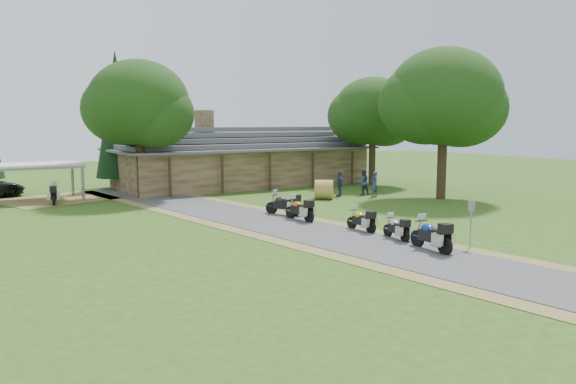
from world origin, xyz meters
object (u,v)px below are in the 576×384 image
carport (37,182)px  motorcycle_row_d (300,208)px  lodge (243,156)px  motorcycle_row_b (396,227)px  motorcycle_row_c (361,219)px  motorcycle_row_e (284,203)px  motorcycle_carport_a (54,193)px  hay_bale (324,190)px  motorcycle_row_a (431,234)px

carport → motorcycle_row_d: size_ratio=2.93×
lodge → motorcycle_row_b: (-4.20, -23.26, -1.88)m
carport → motorcycle_row_c: bearing=-60.1°
lodge → motorcycle_row_e: (-5.10, -14.96, -1.75)m
motorcycle_carport_a → hay_bale: (16.13, -7.28, -0.02)m
motorcycle_row_b → carport: bearing=35.9°
motorcycle_row_b → motorcycle_row_c: size_ratio=0.96×
carport → motorcycle_row_a: (11.51, -24.61, -0.53)m
carport → motorcycle_carport_a: (0.65, -2.32, -0.57)m
motorcycle_row_a → motorcycle_carport_a: motorcycle_row_a is taller
motorcycle_carport_a → motorcycle_row_a: bearing=-143.4°
carport → lodge: bearing=3.1°
motorcycle_row_e → motorcycle_row_c: bearing=159.6°
hay_bale → motorcycle_row_d: bearing=-134.0°
motorcycle_row_c → lodge: bearing=-14.2°
lodge → motorcycle_row_d: 17.79m
motorcycle_row_d → hay_bale: 8.64m
lodge → motorcycle_row_a: size_ratio=10.24×
carport → hay_bale: bearing=-30.5°
carport → motorcycle_row_e: carport is taller
motorcycle_row_d → lodge: bearing=-24.1°
lodge → motorcycle_carport_a: size_ratio=10.77×
motorcycle_row_a → motorcycle_row_b: motorcycle_row_a is taller
lodge → motorcycle_row_d: lodge is taller
motorcycle_carport_a → carport: bearing=26.2°
motorcycle_row_c → hay_bale: size_ratio=1.31×
lodge → motorcycle_row_c: size_ratio=12.27×
motorcycle_row_c → hay_bale: (5.04, 10.23, 0.07)m
motorcycle_row_c → hay_bale: hay_bale is taller
motorcycle_row_a → motorcycle_row_d: (-0.73, 8.79, -0.04)m
carport → motorcycle_row_d: carport is taller
motorcycle_carport_a → lodge: bearing=-66.9°
motorcycle_row_e → hay_bale: bearing=-81.7°
motorcycle_row_d → motorcycle_row_e: 1.94m
motorcycle_row_e → hay_bale: size_ratio=1.53×
motorcycle_row_a → motorcycle_carport_a: size_ratio=1.05×
lodge → motorcycle_row_c: lodge is taller
motorcycle_row_a → lodge: bearing=-5.7°
motorcycle_carport_a → motorcycle_row_d: bearing=-132.5°
motorcycle_row_c → hay_bale: 11.40m
carport → motorcycle_row_b: (11.85, -22.18, -0.68)m
motorcycle_row_c → motorcycle_row_e: motorcycle_row_e is taller
lodge → motorcycle_row_b: 23.71m
motorcycle_row_c → motorcycle_row_a: bearing=174.7°
carport → motorcycle_row_c: (11.74, -19.83, -0.65)m
motorcycle_row_b → motorcycle_carport_a: 22.80m
hay_bale → motorcycle_carport_a: bearing=155.7°
carport → motorcycle_row_d: bearing=-56.4°
motorcycle_row_d → motorcycle_row_e: size_ratio=0.97×
lodge → motorcycle_carport_a: bearing=-167.6°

